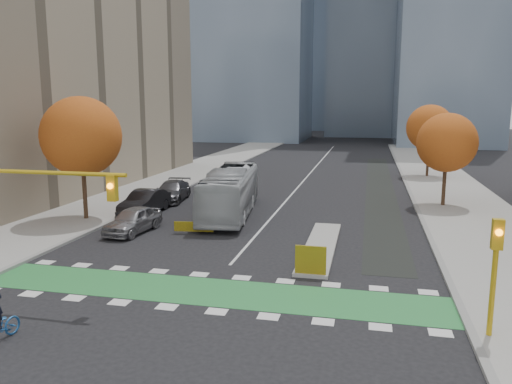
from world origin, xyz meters
The scene contains 20 objects.
ground centered at (0.00, 0.00, 0.00)m, with size 300.00×300.00×0.00m, color black.
sidewalk_west centered at (-13.50, 20.00, 0.07)m, with size 7.00×120.00×0.15m, color gray.
sidewalk_east centered at (13.50, 20.00, 0.07)m, with size 7.00×120.00×0.15m, color gray.
curb_west centered at (-10.00, 20.00, 0.07)m, with size 0.30×120.00×0.16m, color gray.
curb_east centered at (10.00, 20.00, 0.07)m, with size 0.30×120.00×0.16m, color gray.
bike_crossing centered at (0.00, 1.50, 0.01)m, with size 20.00×3.00×0.01m, color #287B3A.
centre_line centered at (0.00, 40.00, 0.01)m, with size 0.15×70.00×0.01m, color silver.
bike_lane_paint centered at (7.50, 30.00, 0.01)m, with size 2.50×50.00×0.01m, color black.
median_island centered at (4.00, 9.00, 0.08)m, with size 1.60×10.00×0.16m, color gray.
hazard_board centered at (4.00, 4.20, 0.80)m, with size 1.40×0.12×1.30m, color yellow.
building_west centered at (-24.00, 22.00, 12.50)m, with size 16.00×44.00×25.00m, color gray.
tree_west centered at (-12.00, 12.00, 5.62)m, with size 5.20×5.20×8.22m.
tree_east_near centered at (12.00, 22.00, 4.86)m, with size 4.40×4.40×7.08m.
tree_east_far centered at (12.50, 38.00, 5.24)m, with size 4.80×4.80×7.65m.
traffic_signal_west centered at (-7.93, -0.51, 4.03)m, with size 8.53×0.56×5.20m.
traffic_signal_east centered at (10.50, -0.51, 2.73)m, with size 0.35×0.43×4.10m.
bus centered at (-3.00, 15.84, 1.64)m, with size 2.76×11.79×3.28m, color #A5A9AC.
parked_car_a centered at (-7.43, 9.72, 0.78)m, with size 1.84×4.58×1.56m, color #96969B.
parked_car_b centered at (-9.00, 14.72, 0.85)m, with size 1.79×5.13×1.69m, color black.
parked_car_c centered at (-9.00, 19.72, 0.78)m, with size 2.20×5.40×1.57m, color #49484D.
Camera 1 is at (6.37, -17.33, 7.73)m, focal length 35.00 mm.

